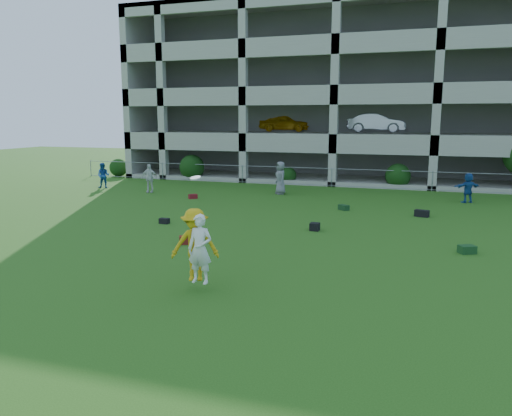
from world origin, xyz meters
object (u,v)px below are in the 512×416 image
(bystander_a, at_px, (103,176))
(bystander_d, at_px, (468,188))
(frisbee_contest, at_px, (196,246))
(parking_garage, at_px, (353,95))
(bystander_b, at_px, (149,178))
(bystander_c, at_px, (281,178))
(crate_d, at_px, (315,227))

(bystander_a, distance_m, bystander_d, 21.05)
(bystander_a, relative_size, bystander_d, 1.02)
(frisbee_contest, distance_m, parking_garage, 29.34)
(parking_garage, bearing_deg, frisbee_contest, -89.72)
(bystander_a, distance_m, bystander_b, 3.72)
(bystander_b, bearing_deg, bystander_c, -1.67)
(bystander_c, distance_m, parking_garage, 13.84)
(crate_d, height_order, parking_garage, parking_garage)
(bystander_c, xyz_separation_m, bystander_d, (9.91, 0.26, -0.16))
(bystander_a, xyz_separation_m, bystander_c, (11.09, 1.07, 0.15))
(crate_d, relative_size, parking_garage, 0.01)
(bystander_a, bearing_deg, bystander_b, -26.53)
(bystander_a, height_order, bystander_d, bystander_a)
(bystander_d, height_order, parking_garage, parking_garage)
(bystander_b, relative_size, crate_d, 4.80)
(bystander_b, distance_m, bystander_c, 7.66)
(bystander_c, distance_m, bystander_d, 9.92)
(bystander_a, xyz_separation_m, frisbee_contest, (13.46, -15.18, 0.39))
(crate_d, relative_size, frisbee_contest, 0.13)
(bystander_b, height_order, crate_d, bystander_b)
(bystander_b, height_order, frisbee_contest, frisbee_contest)
(bystander_c, distance_m, crate_d, 9.46)
(frisbee_contest, bearing_deg, bystander_a, 131.55)
(bystander_a, relative_size, crate_d, 4.46)
(bystander_b, height_order, bystander_c, bystander_c)
(bystander_a, bearing_deg, bystander_c, -9.87)
(parking_garage, bearing_deg, crate_d, -85.79)
(bystander_c, relative_size, parking_garage, 0.06)
(frisbee_contest, bearing_deg, parking_garage, 90.28)
(bystander_b, xyz_separation_m, frisbee_contest, (9.81, -14.47, 0.33))
(bystander_a, xyz_separation_m, bystander_d, (21.00, 1.34, -0.01))
(frisbee_contest, relative_size, parking_garage, 0.09)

